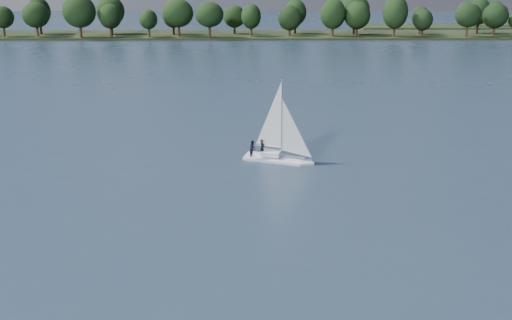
{
  "coord_description": "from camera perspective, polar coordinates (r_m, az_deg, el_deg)",
  "views": [
    {
      "loc": [
        -0.25,
        -13.98,
        18.29
      ],
      "look_at": [
        0.22,
        37.82,
        2.5
      ],
      "focal_mm": 40.0,
      "sensor_mm": 36.0,
      "label": 1
    }
  ],
  "objects": [
    {
      "name": "treeline",
      "position": [
        222.74,
        -5.16,
        14.24
      ],
      "size": [
        562.47,
        74.07,
        17.33
      ],
      "color": "black",
      "rests_on": "ground"
    },
    {
      "name": "sailboat",
      "position": [
        61.7,
        1.89,
        2.24
      ],
      "size": [
        7.39,
        4.49,
        9.42
      ],
      "rotation": [
        0.0,
        0.0,
        -0.38
      ],
      "color": "white",
      "rests_on": "ground"
    },
    {
      "name": "ground",
      "position": [
        115.44,
        -0.39,
        7.83
      ],
      "size": [
        700.0,
        700.0,
        0.0
      ],
      "primitive_type": "plane",
      "color": "#233342",
      "rests_on": "ground"
    },
    {
      "name": "far_shore",
      "position": [
        226.72,
        -0.46,
        12.32
      ],
      "size": [
        660.0,
        40.0,
        1.5
      ],
      "primitive_type": "cube",
      "color": "black",
      "rests_on": "ground"
    }
  ]
}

